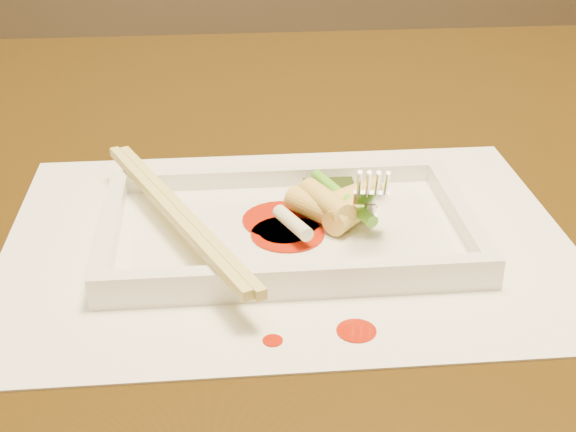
{
  "coord_description": "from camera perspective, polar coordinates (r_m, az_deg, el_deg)",
  "views": [
    {
      "loc": [
        -0.01,
        -0.6,
        1.03
      ],
      "look_at": [
        0.03,
        -0.11,
        0.77
      ],
      "focal_mm": 50.0,
      "sensor_mm": 36.0,
      "label": 1
    }
  ],
  "objects": [
    {
      "name": "sauce_blob_2",
      "position": [
        0.56,
        -0.3,
        -1.14
      ],
      "size": [
        0.04,
        0.04,
        0.0
      ],
      "primitive_type": "cylinder",
      "color": "#AB1905",
      "rests_on": "plate_base"
    },
    {
      "name": "placemat",
      "position": [
        0.57,
        -0.0,
        -1.66
      ],
      "size": [
        0.4,
        0.3,
        0.0
      ],
      "primitive_type": "cube",
      "color": "white",
      "rests_on": "table"
    },
    {
      "name": "chopstick_b",
      "position": [
        0.56,
        -7.57,
        0.35
      ],
      "size": [
        0.1,
        0.22,
        0.01
      ],
      "primitive_type": "cube",
      "rotation": [
        0.0,
        0.0,
        0.42
      ],
      "color": "#D4C76A",
      "rests_on": "plate_rim_near"
    },
    {
      "name": "plate_base",
      "position": [
        0.57,
        -0.0,
        -1.24
      ],
      "size": [
        0.26,
        0.16,
        0.01
      ],
      "primitive_type": "cube",
      "color": "white",
      "rests_on": "placemat"
    },
    {
      "name": "veg_piece",
      "position": [
        0.6,
        2.96,
        1.7
      ],
      "size": [
        0.04,
        0.03,
        0.01
      ],
      "primitive_type": "cube",
      "rotation": [
        0.0,
        0.0,
        -0.0
      ],
      "color": "black",
      "rests_on": "plate_base"
    },
    {
      "name": "sauce_splatter_a",
      "position": [
        0.48,
        4.89,
        -8.13
      ],
      "size": [
        0.02,
        0.02,
        0.0
      ],
      "primitive_type": "cylinder",
      "color": "#AB1905",
      "rests_on": "placemat"
    },
    {
      "name": "rice_cake_3",
      "position": [
        0.59,
        4.6,
        1.42
      ],
      "size": [
        0.05,
        0.04,
        0.02
      ],
      "primitive_type": "cylinder",
      "rotation": [
        1.57,
        0.0,
        2.17
      ],
      "color": "#F9E574",
      "rests_on": "plate_base"
    },
    {
      "name": "sauce_blob_0",
      "position": [
        0.58,
        -0.42,
        -0.27
      ],
      "size": [
        0.06,
        0.06,
        0.0
      ],
      "primitive_type": "cylinder",
      "color": "#AB1905",
      "rests_on": "plate_base"
    },
    {
      "name": "sauce_blob_1",
      "position": [
        0.56,
        -0.03,
        -1.29
      ],
      "size": [
        0.05,
        0.05,
        0.0
      ],
      "primitive_type": "cylinder",
      "color": "#AB1905",
      "rests_on": "plate_base"
    },
    {
      "name": "rice_cake_0",
      "position": [
        0.57,
        2.2,
        0.56
      ],
      "size": [
        0.05,
        0.05,
        0.02
      ],
      "primitive_type": "cylinder",
      "rotation": [
        1.57,
        0.0,
        0.7
      ],
      "color": "#F9E574",
      "rests_on": "plate_base"
    },
    {
      "name": "plate_rim_far",
      "position": [
        0.63,
        -0.62,
        2.89
      ],
      "size": [
        0.26,
        0.01,
        0.01
      ],
      "primitive_type": "cube",
      "color": "white",
      "rests_on": "plate_base"
    },
    {
      "name": "fork",
      "position": [
        0.56,
        6.99,
        6.93
      ],
      "size": [
        0.09,
        0.1,
        0.14
      ],
      "primitive_type": null,
      "color": "silver",
      "rests_on": "plate_base"
    },
    {
      "name": "plate_rim_right",
      "position": [
        0.59,
        12.12,
        0.26
      ],
      "size": [
        0.01,
        0.14,
        0.01
      ],
      "primitive_type": "cube",
      "color": "white",
      "rests_on": "plate_base"
    },
    {
      "name": "chopstick_a",
      "position": [
        0.56,
        -8.39,
        0.32
      ],
      "size": [
        0.1,
        0.22,
        0.01
      ],
      "primitive_type": "cube",
      "rotation": [
        0.0,
        0.0,
        0.42
      ],
      "color": "#D4C76A",
      "rests_on": "plate_rim_near"
    },
    {
      "name": "table",
      "position": [
        0.72,
        -3.44,
        -4.58
      ],
      "size": [
        1.4,
        0.9,
        0.75
      ],
      "color": "black",
      "rests_on": "ground"
    },
    {
      "name": "scallion_white",
      "position": [
        0.55,
        0.34,
        -0.49
      ],
      "size": [
        0.03,
        0.04,
        0.01
      ],
      "primitive_type": "cylinder",
      "rotation": [
        1.57,
        0.0,
        0.42
      ],
      "color": "#EAEACC",
      "rests_on": "plate_base"
    },
    {
      "name": "rice_cake_2",
      "position": [
        0.57,
        2.73,
        1.01
      ],
      "size": [
        0.04,
        0.05,
        0.02
      ],
      "primitive_type": "cylinder",
      "rotation": [
        1.57,
        0.0,
        0.43
      ],
      "color": "#F9E574",
      "rests_on": "plate_base"
    },
    {
      "name": "scallion_green",
      "position": [
        0.58,
        3.92,
        1.35
      ],
      "size": [
        0.04,
        0.08,
        0.01
      ],
      "primitive_type": "cylinder",
      "rotation": [
        1.57,
        0.0,
        0.35
      ],
      "color": "#48A81B",
      "rests_on": "plate_base"
    },
    {
      "name": "sauce_splatter_b",
      "position": [
        0.47,
        -1.09,
        -8.85
      ],
      "size": [
        0.01,
        0.01,
        0.0
      ],
      "primitive_type": "cylinder",
      "color": "#AB1905",
      "rests_on": "placemat"
    },
    {
      "name": "plate_rim_left",
      "position": [
        0.57,
        -12.54,
        -0.81
      ],
      "size": [
        0.01,
        0.14,
        0.01
      ],
      "primitive_type": "cube",
      "color": "white",
      "rests_on": "plate_base"
    },
    {
      "name": "plate_rim_near",
      "position": [
        0.5,
        0.78,
        -4.25
      ],
      "size": [
        0.26,
        0.01,
        0.01
      ],
      "primitive_type": "cube",
      "color": "white",
      "rests_on": "plate_base"
    },
    {
      "name": "rice_cake_1",
      "position": [
        0.57,
        4.47,
        0.27
      ],
      "size": [
        0.04,
        0.05,
        0.02
      ],
      "primitive_type": "cylinder",
      "rotation": [
        1.57,
        0.0,
        2.41
      ],
      "color": "#F9E574",
      "rests_on": "plate_base"
    }
  ]
}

